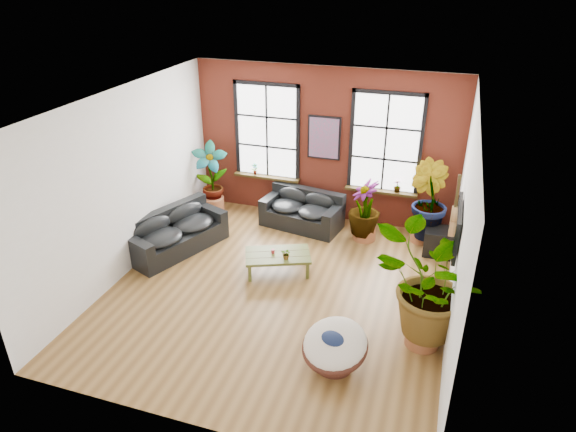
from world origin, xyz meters
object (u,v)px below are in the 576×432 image
sofa_back (303,211)px  sofa_left (175,233)px  coffee_table (278,256)px  papasan_chair (335,346)px

sofa_back → sofa_left: bearing=-130.6°
sofa_back → coffee_table: sofa_back is taller
sofa_back → coffee_table: 2.04m
sofa_back → sofa_left: 2.90m
coffee_table → papasan_chair: bearing=-75.9°
papasan_chair → sofa_back: bearing=132.0°
papasan_chair → coffee_table: bearing=146.4°
sofa_left → papasan_chair: bearing=-99.1°
coffee_table → papasan_chair: 2.76m
coffee_table → sofa_left: bearing=152.7°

